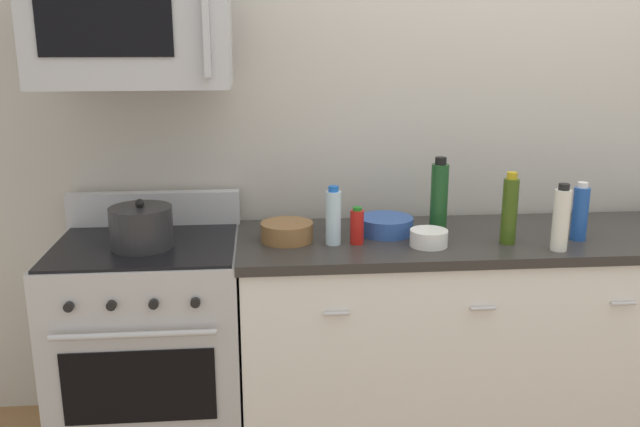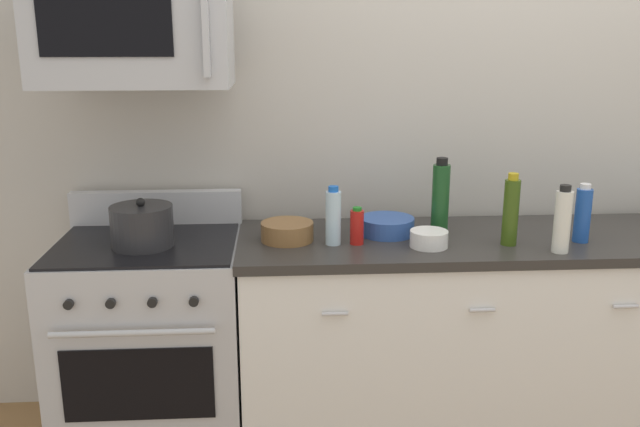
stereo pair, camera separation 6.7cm
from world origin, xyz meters
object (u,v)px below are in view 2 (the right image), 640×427
Objects in this scene: bottle_hot_sauce_red at (357,227)px; microwave at (134,34)px; range_oven at (153,343)px; bottle_soy_sauce_dark at (334,215)px; bowl_wooden_salad at (287,231)px; bottle_water_clear at (333,217)px; bowl_white_ceramic at (429,238)px; stockpot at (142,226)px; bowl_blue_mixing at (387,225)px; bottle_soda_blue at (583,214)px; bottle_wine_green at (440,198)px; bottle_vinegar_white at (562,221)px; bottle_olive_oil at (511,211)px.

microwave is at bearing 172.08° from bottle_hot_sauce_red.
bottle_soy_sauce_dark is at bearing 6.20° from range_oven.
bottle_water_clear is at bearing -19.04° from bowl_wooden_salad.
stockpot reaches higher than bowl_white_ceramic.
bowl_wooden_salad is at bearing 160.96° from bottle_water_clear.
bottle_soy_sauce_dark is at bearing 172.61° from bowl_blue_mixing.
bottle_soda_blue reaches higher than bottle_hot_sauce_red.
bottle_water_clear is (0.77, -0.12, -0.72)m from microwave.
bottle_soda_blue is 1.43× the size of bottle_soy_sauce_dark.
range_oven is 3.24× the size of bottle_wine_green.
bowl_white_ceramic is at bearing -115.24° from bottle_wine_green.
bottle_soy_sauce_dark is at bearing 169.56° from bottle_soda_blue.
bottle_vinegar_white is 0.50m from bottle_wine_green.
bottle_soy_sauce_dark is 0.73× the size of bowl_blue_mixing.
bottle_vinegar_white is 0.71m from bowl_blue_mixing.
bowl_blue_mixing is at bearing 42.38° from bottle_hot_sauce_red.
bottle_water_clear is 1.58× the size of bowl_white_ceramic.
bottle_vinegar_white is at bearing -33.57° from bottle_wine_green.
range_oven is 0.76m from bowl_wooden_salad.
bottle_hot_sauce_red is at bearing 178.44° from bottle_soda_blue.
microwave is 1.41m from bottle_wine_green.
range_oven is 4.90× the size of bowl_wooden_salad.
bottle_hot_sauce_red is 0.62× the size of stockpot.
bottle_vinegar_white is 1.76× the size of bowl_white_ceramic.
microwave is at bearing 171.28° from bowl_white_ceramic.
microwave is (0.00, 0.04, 1.28)m from range_oven.
bottle_soy_sauce_dark is (0.01, 0.16, -0.03)m from bottle_water_clear.
bottle_olive_oil reaches higher than bottle_hot_sauce_red.
bottle_olive_oil reaches higher than bottle_soy_sauce_dark.
bowl_blue_mixing is (0.14, 0.13, -0.03)m from bottle_hot_sauce_red.
bottle_soy_sauce_dark reaches higher than range_oven.
bottle_wine_green is 1.51× the size of bowl_wooden_salad.
microwave reaches higher than bottle_hot_sauce_red.
bottle_wine_green is 1.36× the size of bottle_water_clear.
bottle_olive_oil reaches higher than bowl_blue_mixing.
bottle_soda_blue reaches higher than bottle_water_clear.
range_oven is at bearing 179.12° from bowl_wooden_salad.
bowl_wooden_salad is at bearing 4.36° from stockpot.
bottle_olive_oil is (1.48, -0.17, -0.69)m from microwave.
bottle_water_clear is at bearing 178.45° from bottle_soda_blue.
stockpot is (-1.48, 0.07, -0.06)m from bottle_olive_oil.
bowl_wooden_salad is (-0.28, 0.07, -0.03)m from bottle_hot_sauce_red.
stockpot is (-1.65, 0.18, -0.04)m from bottle_vinegar_white.
bottle_soda_blue reaches higher than bowl_blue_mixing.
bowl_wooden_salad is at bearing 172.76° from bottle_olive_oil.
bowl_white_ceramic is (-0.08, -0.18, -0.12)m from bottle_wine_green.
stockpot is (-0.00, -0.10, -0.74)m from microwave.
bottle_olive_oil is at bearing -4.02° from bottle_water_clear.
bottle_hot_sauce_red is (-0.79, 0.16, -0.05)m from bottle_vinegar_white.
bottle_vinegar_white reaches higher than bottle_hot_sauce_red.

